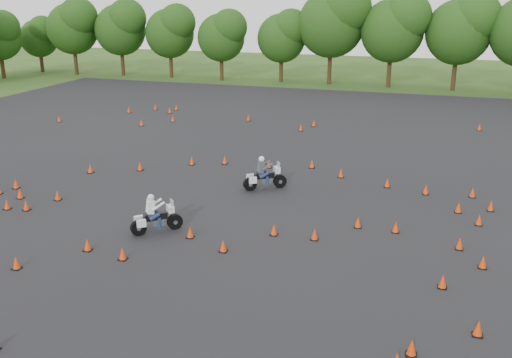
# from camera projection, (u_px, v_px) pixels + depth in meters

# --- Properties ---
(ground) EXTENTS (140.00, 140.00, 0.00)m
(ground) POSITION_uv_depth(u_px,v_px,m) (226.00, 237.00, 22.68)
(ground) COLOR #2D5119
(ground) RESTS_ON ground
(asphalt_pad) EXTENTS (62.00, 62.00, 0.00)m
(asphalt_pad) POSITION_uv_depth(u_px,v_px,m) (268.00, 190.00, 28.12)
(asphalt_pad) COLOR black
(asphalt_pad) RESTS_ON ground
(treeline) EXTENTS (86.95, 32.53, 10.77)m
(treeline) POSITION_uv_depth(u_px,v_px,m) (378.00, 46.00, 52.22)
(treeline) COLOR #1F4213
(treeline) RESTS_ON ground
(traffic_cones) EXTENTS (36.69, 33.13, 0.45)m
(traffic_cones) POSITION_uv_depth(u_px,v_px,m) (263.00, 189.00, 27.63)
(traffic_cones) COLOR #E13B09
(traffic_cones) RESTS_ON asphalt_pad
(rider_grey) EXTENTS (2.21, 1.83, 1.71)m
(rider_grey) POSITION_uv_depth(u_px,v_px,m) (265.00, 173.00, 27.99)
(rider_grey) COLOR #404347
(rider_grey) RESTS_ON ground
(rider_white) EXTENTS (2.03, 1.96, 1.67)m
(rider_white) POSITION_uv_depth(u_px,v_px,m) (156.00, 213.00, 22.93)
(rider_white) COLOR white
(rider_white) RESTS_ON ground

